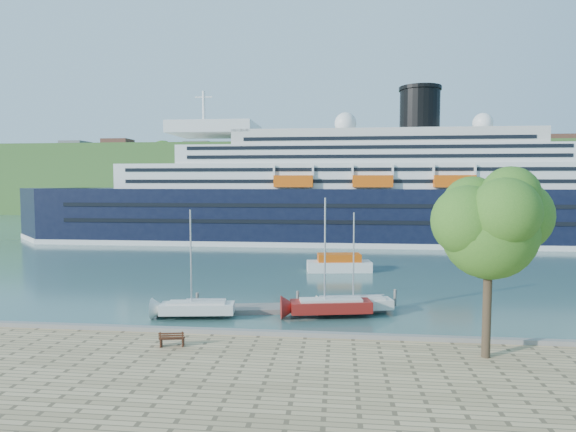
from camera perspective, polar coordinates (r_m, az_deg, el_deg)
The scene contains 11 objects.
ground at distance 33.33m, azimuth -6.06°, elevation -15.26°, with size 400.00×400.00×0.00m, color #315856.
far_hillside at distance 175.88m, azimuth 3.96°, elevation 4.32°, with size 400.00×50.00×24.00m, color #345522.
quay_coping at distance 32.78m, azimuth -6.16°, elevation -13.48°, with size 220.00×0.50×0.30m, color slate.
cruise_ship at distance 88.94m, azimuth 6.79°, elevation 5.94°, with size 125.04×18.21×28.08m, color black, non-canonical shape.
park_bench at distance 31.05m, azimuth -13.58°, elevation -13.88°, with size 1.59×0.65×1.02m, color #492414, non-canonical shape.
promenade_tree at distance 29.47m, azimuth 22.67°, elevation -4.35°, with size 7.08×7.08×11.72m, color #225616, non-canonical shape.
floating_pontoon at distance 41.85m, azimuth -1.79°, elevation -10.91°, with size 19.15×2.34×0.43m, color gray, non-canonical shape.
sailboat_white_near at distance 39.37m, azimuth -10.76°, elevation -5.98°, with size 6.52×1.81×8.42m, color silver, non-canonical shape.
sailboat_red at distance 39.05m, azimuth 5.12°, elevation -5.34°, with size 7.21×2.00×9.31m, color maroon, non-canonical shape.
sailboat_white_far at distance 40.55m, azimuth 8.37°, elevation -5.87°, with size 6.29×1.75×8.12m, color silver, non-canonical shape.
tender_launch at distance 60.02m, azimuth 6.07°, elevation -5.50°, with size 7.94×2.72×2.20m, color #CF4F0C, non-canonical shape.
Camera 1 is at (6.72, -30.74, 10.98)m, focal length 30.00 mm.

